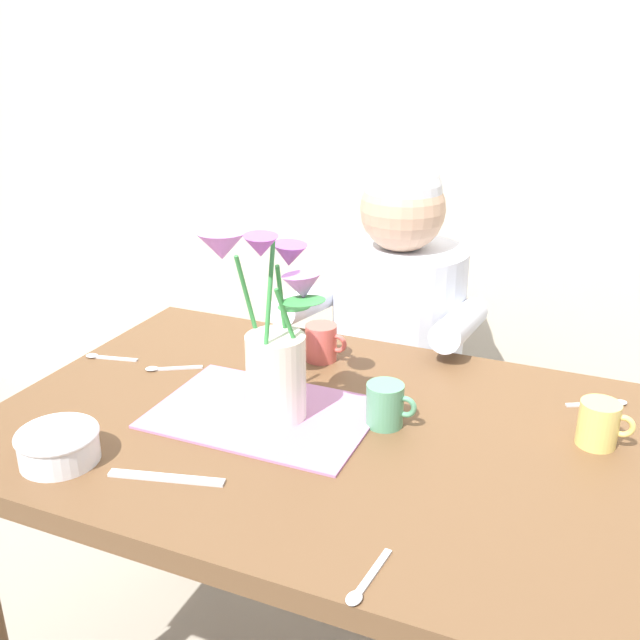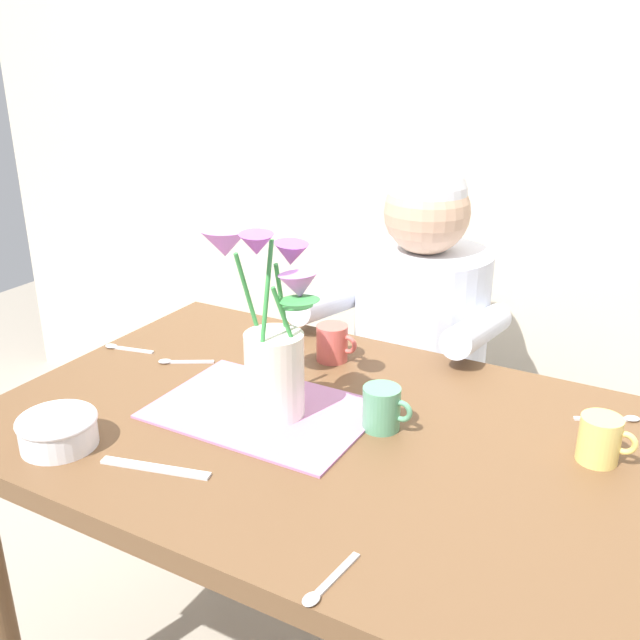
# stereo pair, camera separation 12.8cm
# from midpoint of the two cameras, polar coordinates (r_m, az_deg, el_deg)

# --- Properties ---
(wood_panel_backdrop) EXTENTS (4.00, 0.10, 2.50)m
(wood_panel_backdrop) POSITION_cam_midpoint_polar(r_m,az_deg,el_deg) (2.14, 16.35, 16.96)
(wood_panel_backdrop) COLOR beige
(wood_panel_backdrop) RESTS_ON ground_plane
(dining_table) EXTENTS (1.20, 0.80, 0.74)m
(dining_table) POSITION_cam_midpoint_polar(r_m,az_deg,el_deg) (1.36, 2.66, -11.83)
(dining_table) COLOR brown
(dining_table) RESTS_ON ground_plane
(seated_person) EXTENTS (0.45, 0.47, 1.14)m
(seated_person) POSITION_cam_midpoint_polar(r_m,az_deg,el_deg) (1.92, 9.68, -4.40)
(seated_person) COLOR #4C4C56
(seated_person) RESTS_ON ground_plane
(striped_placemat) EXTENTS (0.40, 0.28, 0.00)m
(striped_placemat) POSITION_cam_midpoint_polar(r_m,az_deg,el_deg) (1.35, -1.81, -7.27)
(striped_placemat) COLOR #B275A3
(striped_placemat) RESTS_ON dining_table
(flower_vase) EXTENTS (0.27, 0.20, 0.36)m
(flower_vase) POSITION_cam_midpoint_polar(r_m,az_deg,el_deg) (1.28, -1.15, -1.41)
(flower_vase) COLOR silver
(flower_vase) RESTS_ON dining_table
(ceramic_bowl) EXTENTS (0.14, 0.14, 0.06)m
(ceramic_bowl) POSITION_cam_midpoint_polar(r_m,az_deg,el_deg) (1.29, -17.48, -8.43)
(ceramic_bowl) COLOR white
(ceramic_bowl) RESTS_ON dining_table
(dinner_knife) EXTENTS (0.19, 0.06, 0.00)m
(dinner_knife) POSITION_cam_midpoint_polar(r_m,az_deg,el_deg) (1.20, -9.98, -11.62)
(dinner_knife) COLOR silver
(dinner_knife) RESTS_ON dining_table
(tea_cup) EXTENTS (0.09, 0.07, 0.08)m
(tea_cup) POSITION_cam_midpoint_polar(r_m,az_deg,el_deg) (1.29, 7.86, -7.04)
(tea_cup) COLOR #569970
(tea_cup) RESTS_ON dining_table
(ceramic_mug) EXTENTS (0.09, 0.07, 0.08)m
(ceramic_mug) POSITION_cam_midpoint_polar(r_m,az_deg,el_deg) (1.30, 24.16, -8.75)
(ceramic_mug) COLOR #E5C666
(ceramic_mug) RESTS_ON dining_table
(coffee_cup) EXTENTS (0.09, 0.07, 0.08)m
(coffee_cup) POSITION_cam_midpoint_polar(r_m,az_deg,el_deg) (1.54, 3.41, -1.88)
(coffee_cup) COLOR #CC564C
(coffee_cup) RESTS_ON dining_table
(spoon_0) EXTENTS (0.11, 0.07, 0.01)m
(spoon_0) POSITION_cam_midpoint_polar(r_m,az_deg,el_deg) (1.45, 25.02, -7.20)
(spoon_0) COLOR silver
(spoon_0) RESTS_ON dining_table
(spoon_1) EXTENTS (0.11, 0.07, 0.01)m
(spoon_1) POSITION_cam_midpoint_polar(r_m,az_deg,el_deg) (1.56, -9.02, -3.34)
(spoon_1) COLOR silver
(spoon_1) RESTS_ON dining_table
(spoon_2) EXTENTS (0.12, 0.04, 0.01)m
(spoon_2) POSITION_cam_midpoint_polar(r_m,az_deg,el_deg) (1.65, -13.41, -2.21)
(spoon_2) COLOR silver
(spoon_2) RESTS_ON dining_table
(spoon_3) EXTENTS (0.03, 0.12, 0.01)m
(spoon_3) POSITION_cam_midpoint_polar(r_m,az_deg,el_deg) (0.97, 4.31, -20.62)
(spoon_3) COLOR silver
(spoon_3) RESTS_ON dining_table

